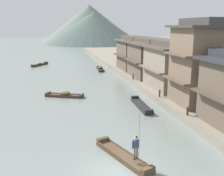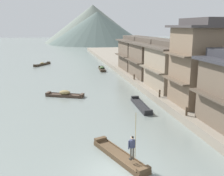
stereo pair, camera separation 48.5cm
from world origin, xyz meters
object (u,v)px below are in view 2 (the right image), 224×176
house_waterfront_second (204,63)px  house_waterfront_far (136,53)px  mooring_post_dock_far (134,77)px  house_waterfront_tall (174,65)px  boatman_person (132,145)px  boat_moored_third (42,64)px  boat_moored_far (102,69)px  boat_foreground_poled (120,156)px  boat_moored_second (141,106)px  mooring_post_dock_mid (160,93)px  mooring_post_dock_near (187,111)px  house_waterfront_narrow (151,58)px  boat_moored_nearest (65,94)px

house_waterfront_second → house_waterfront_far: house_waterfront_second is taller
house_waterfront_far → mooring_post_dock_far: size_ratio=10.00×
house_waterfront_tall → house_waterfront_far: bearing=91.0°
boatman_person → boat_moored_third: (-7.90, 47.08, -1.31)m
house_waterfront_second → mooring_post_dock_far: 14.59m
boat_moored_far → mooring_post_dock_far: mooring_post_dock_far is taller
boat_foreground_poled → boat_moored_third: boat_moored_third is taller
boat_foreground_poled → boat_moored_far: boat_moored_far is taller
house_waterfront_second → house_waterfront_far: 23.49m
boat_foreground_poled → boat_moored_second: bearing=65.3°
boat_foreground_poled → boatman_person: boatman_person is taller
boat_foreground_poled → mooring_post_dock_mid: 13.90m
boat_foreground_poled → house_waterfront_tall: (10.86, 15.59, 3.62)m
house_waterfront_tall → mooring_post_dock_mid: (-3.40, -3.91, -2.58)m
house_waterfront_far → mooring_post_dock_mid: 20.59m
mooring_post_dock_near → house_waterfront_narrow: bearing=80.2°
house_waterfront_far → mooring_post_dock_near: 27.07m
house_waterfront_second → mooring_post_dock_mid: bearing=135.6°
boat_foreground_poled → boat_moored_third: size_ratio=1.06×
boatman_person → house_waterfront_second: house_waterfront_second is taller
boatman_person → house_waterfront_far: 34.72m
boatman_person → mooring_post_dock_near: 9.44m
mooring_post_dock_near → mooring_post_dock_mid: mooring_post_dock_mid is taller
boat_moored_second → mooring_post_dock_far: bearing=77.6°
mooring_post_dock_mid → mooring_post_dock_far: mooring_post_dock_mid is taller
boatman_person → mooring_post_dock_mid: boatman_person is taller
boat_moored_nearest → house_waterfront_second: 17.12m
mooring_post_dock_far → boatman_person: bearing=-106.6°
boatman_person → boat_moored_far: boatman_person is taller
boat_foreground_poled → house_waterfront_far: size_ratio=0.67×
house_waterfront_far → boat_moored_second: bearing=-104.9°
boat_moored_third → house_waterfront_far: bearing=-37.8°
boat_moored_nearest → boat_foreground_poled: bearing=-79.6°
house_waterfront_second → mooring_post_dock_near: bearing=-135.3°
boat_moored_far → mooring_post_dock_near: (2.53, -31.59, 0.94)m
mooring_post_dock_far → house_waterfront_narrow: bearing=30.8°
mooring_post_dock_near → mooring_post_dock_far: mooring_post_dock_far is taller
house_waterfront_tall → mooring_post_dock_near: 11.33m
mooring_post_dock_near → mooring_post_dock_mid: size_ratio=0.94×
boat_moored_nearest → house_waterfront_far: house_waterfront_far is taller
boatman_person → house_waterfront_far: bearing=73.1°
house_waterfront_tall → house_waterfront_narrow: (-0.13, 8.42, 0.00)m
boat_foreground_poled → mooring_post_dock_near: bearing=34.4°
boat_moored_second → house_waterfront_tall: house_waterfront_tall is taller
boat_foreground_poled → boat_moored_third: 46.39m
house_waterfront_tall → mooring_post_dock_near: (-3.40, -10.49, -2.60)m
boatman_person → boat_moored_second: size_ratio=0.52×
boat_foreground_poled → mooring_post_dock_near: 9.09m
boat_foreground_poled → mooring_post_dock_near: (7.46, 5.10, 1.02)m
boat_foreground_poled → house_waterfront_second: size_ratio=0.63×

